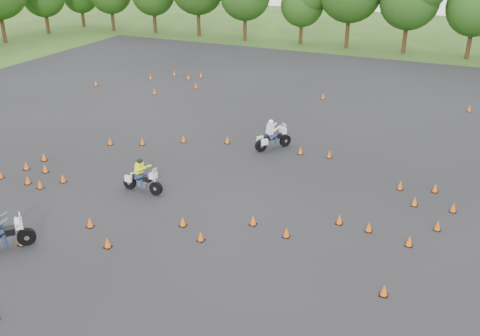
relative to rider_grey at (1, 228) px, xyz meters
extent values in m
plane|color=#2D5119|center=(6.69, 5.02, -0.99)|extent=(140.00, 140.00, 0.00)
plane|color=black|center=(6.69, 11.02, -0.99)|extent=(62.00, 62.00, 0.00)
cone|color=#F65C0A|center=(-6.44, 21.74, -0.76)|extent=(0.26, 0.26, 0.45)
cone|color=#F65C0A|center=(15.32, 7.06, -0.76)|extent=(0.26, 0.26, 0.45)
cone|color=#F65C0A|center=(6.26, 25.93, -0.76)|extent=(0.26, 0.26, 0.45)
cone|color=#F65C0A|center=(-5.06, 7.82, -0.76)|extent=(0.26, 0.26, 0.45)
cone|color=#F65C0A|center=(-1.27, 12.17, -0.76)|extent=(0.26, 0.26, 0.45)
cone|color=#F65C0A|center=(3.39, 14.52, -0.76)|extent=(0.26, 0.26, 0.45)
cone|color=#F65C0A|center=(8.06, 14.72, -0.76)|extent=(0.26, 0.26, 0.45)
cone|color=#F65C0A|center=(2.10, 2.89, -0.76)|extent=(0.26, 0.26, 0.45)
cone|color=#F65C0A|center=(-2.13, 6.03, -0.76)|extent=(0.26, 0.26, 0.45)
cone|color=#F65C0A|center=(-7.98, 27.50, -0.76)|extent=(0.26, 0.26, 0.45)
cone|color=#F65C0A|center=(5.84, 4.65, -0.76)|extent=(0.26, 0.26, 0.45)
cone|color=#F65C0A|center=(-5.45, 27.83, -0.76)|extent=(0.26, 0.26, 0.45)
cone|color=#F65C0A|center=(0.42, 0.51, -0.76)|extent=(0.26, 0.26, 0.45)
cone|color=#F65C0A|center=(0.81, 13.60, -0.76)|extent=(0.26, 0.26, 0.45)
cone|color=#F65C0A|center=(-6.16, 26.83, -0.76)|extent=(0.26, 0.26, 0.45)
cone|color=#F65C0A|center=(-5.52, 5.05, -0.76)|extent=(0.26, 0.26, 0.45)
cone|color=#F65C0A|center=(7.15, 3.87, -0.76)|extent=(0.26, 0.26, 0.45)
cone|color=#F65C0A|center=(9.76, 14.88, -0.76)|extent=(0.26, 0.26, 0.45)
cone|color=#F65C0A|center=(-5.08, 6.48, -0.76)|extent=(0.26, 0.26, 0.45)
cone|color=#F65C0A|center=(14.15, 12.34, -0.76)|extent=(0.26, 0.26, 0.45)
cone|color=#F65C0A|center=(10.38, 5.65, -0.76)|extent=(0.26, 0.26, 0.45)
cone|color=#F65C0A|center=(-12.32, 21.89, -0.76)|extent=(0.26, 0.26, 0.45)
cone|color=#F65C0A|center=(15.81, 12.75, -0.76)|extent=(0.26, 0.26, 0.45)
cone|color=#F65C0A|center=(8.67, 6.01, -0.76)|extent=(0.26, 0.26, 0.45)
cone|color=#F65C0A|center=(-4.22, 24.59, -0.76)|extent=(0.26, 0.26, 0.45)
cone|color=#F65C0A|center=(-2.72, 4.99, -0.76)|extent=(0.26, 0.26, 0.45)
cone|color=#F65C0A|center=(16.77, 27.31, -0.76)|extent=(0.26, 0.26, 0.45)
cone|color=#F65C0A|center=(16.80, 10.94, -0.76)|extent=(0.26, 0.26, 0.45)
cone|color=#F65C0A|center=(-3.86, 6.61, -0.76)|extent=(0.26, 0.26, 0.45)
cone|color=#F65C0A|center=(-3.67, 5.12, -0.76)|extent=(0.26, 0.26, 0.45)
cone|color=#F65C0A|center=(-9.22, 25.52, -0.76)|extent=(0.26, 0.26, 0.45)
cone|color=#F65C0A|center=(14.96, 3.27, -0.76)|extent=(0.26, 0.26, 0.45)
cone|color=#F65C0A|center=(-3.09, 11.38, -0.76)|extent=(0.26, 0.26, 0.45)
cone|color=#F65C0A|center=(15.06, 10.83, -0.76)|extent=(0.26, 0.26, 0.45)
cone|color=#F65C0A|center=(13.54, 7.55, -0.76)|extent=(0.26, 0.26, 0.45)
cone|color=#F65C0A|center=(3.83, 1.83, -0.76)|extent=(0.26, 0.26, 0.45)
cone|color=#F65C0A|center=(16.29, 8.89, -0.76)|extent=(0.26, 0.26, 0.45)
cone|color=#F65C0A|center=(12.19, 7.67, -0.76)|extent=(0.26, 0.26, 0.45)
camera|label=1|loc=(16.59, -13.26, 11.24)|focal=40.00mm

